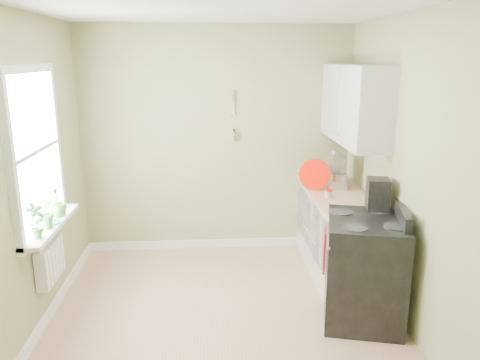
{
  "coord_description": "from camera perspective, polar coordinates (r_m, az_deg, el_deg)",
  "views": [
    {
      "loc": [
        -0.1,
        -3.72,
        2.33
      ],
      "look_at": [
        0.19,
        0.55,
        1.2
      ],
      "focal_mm": 35.0,
      "sensor_mm": 36.0,
      "label": 1
    }
  ],
  "objects": [
    {
      "name": "floor",
      "position": [
        4.4,
        -2.07,
        -17.36
      ],
      "size": [
        3.2,
        3.6,
        0.02
      ],
      "primitive_type": "cube",
      "color": "#A77B5C",
      "rests_on": "ground"
    },
    {
      "name": "ceiling",
      "position": [
        3.74,
        -2.48,
        20.63
      ],
      "size": [
        3.2,
        3.6,
        0.02
      ],
      "primitive_type": "cube",
      "color": "white",
      "rests_on": "wall_back"
    },
    {
      "name": "wall_back",
      "position": [
        5.62,
        -2.82,
        4.73
      ],
      "size": [
        3.2,
        0.02,
        2.7
      ],
      "primitive_type": "cube",
      "color": "#979968",
      "rests_on": "floor"
    },
    {
      "name": "wall_left",
      "position": [
        4.13,
        -25.18,
        -0.34
      ],
      "size": [
        0.02,
        3.6,
        2.7
      ],
      "primitive_type": "cube",
      "color": "#979968",
      "rests_on": "floor"
    },
    {
      "name": "wall_right",
      "position": [
        4.21,
        20.21,
        0.43
      ],
      "size": [
        0.02,
        3.6,
        2.7
      ],
      "primitive_type": "cube",
      "color": "#979968",
      "rests_on": "floor"
    },
    {
      "name": "base_cabinets",
      "position": [
        5.28,
        11.86,
        -6.58
      ],
      "size": [
        0.6,
        1.6,
        0.87
      ],
      "primitive_type": "cube",
      "color": "silver",
      "rests_on": "floor"
    },
    {
      "name": "countertop",
      "position": [
        5.13,
        12.02,
        -1.84
      ],
      "size": [
        0.64,
        1.6,
        0.04
      ],
      "primitive_type": "cube",
      "color": "tan",
      "rests_on": "base_cabinets"
    },
    {
      "name": "upper_cabinets",
      "position": [
        5.08,
        13.78,
        8.96
      ],
      "size": [
        0.35,
        1.4,
        0.8
      ],
      "primitive_type": "cube",
      "color": "silver",
      "rests_on": "wall_right"
    },
    {
      "name": "window",
      "position": [
        4.35,
        -23.75,
        3.24
      ],
      "size": [
        0.06,
        1.14,
        1.44
      ],
      "color": "white",
      "rests_on": "wall_left"
    },
    {
      "name": "window_sill",
      "position": [
        4.5,
        -22.0,
        -5.11
      ],
      "size": [
        0.18,
        1.14,
        0.04
      ],
      "primitive_type": "cube",
      "color": "white",
      "rests_on": "wall_left"
    },
    {
      "name": "radiator",
      "position": [
        4.58,
        -22.15,
        -9.21
      ],
      "size": [
        0.12,
        0.5,
        0.35
      ],
      "primitive_type": "cube",
      "color": "white",
      "rests_on": "wall_left"
    },
    {
      "name": "wall_utensils",
      "position": [
        5.56,
        -0.76,
        6.89
      ],
      "size": [
        0.02,
        0.14,
        0.58
      ],
      "color": "tan",
      "rests_on": "wall_back"
    },
    {
      "name": "stove",
      "position": [
        4.42,
        14.93,
        -10.41
      ],
      "size": [
        0.85,
        0.92,
        1.08
      ],
      "color": "black",
      "rests_on": "floor"
    },
    {
      "name": "stand_mixer",
      "position": [
        5.35,
        11.72,
        0.98
      ],
      "size": [
        0.24,
        0.36,
        0.4
      ],
      "color": "#B2B2B7",
      "rests_on": "countertop"
    },
    {
      "name": "kettle",
      "position": [
        5.73,
        8.33,
        1.26
      ],
      "size": [
        0.18,
        0.11,
        0.19
      ],
      "color": "silver",
      "rests_on": "countertop"
    },
    {
      "name": "coffee_maker",
      "position": [
        4.49,
        16.4,
        -2.09
      ],
      "size": [
        0.24,
        0.25,
        0.34
      ],
      "color": "black",
      "rests_on": "countertop"
    },
    {
      "name": "red_tray",
      "position": [
        5.17,
        9.09,
        0.65
      ],
      "size": [
        0.34,
        0.19,
        0.34
      ],
      "primitive_type": "cylinder",
      "rotation": [
        1.45,
        0.0,
        -0.41
      ],
      "color": "#BC1203",
      "rests_on": "countertop"
    },
    {
      "name": "jar",
      "position": [
        4.93,
        10.72,
        -1.65
      ],
      "size": [
        0.08,
        0.08,
        0.09
      ],
      "color": "#A79C8A",
      "rests_on": "countertop"
    },
    {
      "name": "plant_a",
      "position": [
        4.1,
        -23.68,
        -4.57
      ],
      "size": [
        0.19,
        0.2,
        0.31
      ],
      "primitive_type": "imported",
      "rotation": [
        0.0,
        0.0,
        0.92
      ],
      "color": "#326623",
      "rests_on": "window_sill"
    },
    {
      "name": "plant_b",
      "position": [
        4.34,
        -22.56,
        -3.57
      ],
      "size": [
        0.15,
        0.18,
        0.29
      ],
      "primitive_type": "imported",
      "rotation": [
        0.0,
        0.0,
        1.67
      ],
      "color": "#326623",
      "rests_on": "window_sill"
    },
    {
      "name": "plant_c",
      "position": [
        4.61,
        -21.39,
        -2.41
      ],
      "size": [
        0.21,
        0.21,
        0.29
      ],
      "primitive_type": "imported",
      "rotation": [
        0.0,
        0.0,
        4.38
      ],
      "color": "#326623",
      "rests_on": "window_sill"
    }
  ]
}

